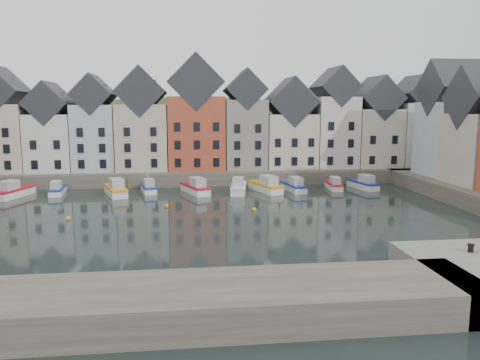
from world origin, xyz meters
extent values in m
plane|color=black|center=(0.00, 0.00, 0.00)|extent=(260.00, 260.00, 0.00)
cube|color=#453F35|center=(0.00, 30.00, 1.00)|extent=(90.00, 16.00, 2.00)
cube|color=#453F35|center=(-10.00, -22.00, 1.00)|extent=(50.00, 6.00, 2.00)
ellipsoid|color=#1D2F17|center=(0.00, 56.00, -18.00)|extent=(153.60, 70.40, 64.00)
sphere|color=black|center=(-13.94, 50.93, 8.70)|extent=(5.77, 5.77, 5.77)
sphere|color=black|center=(24.86, 60.75, 8.12)|extent=(5.27, 5.27, 5.27)
sphere|color=black|center=(31.82, 54.20, 7.88)|extent=(5.07, 5.07, 5.07)
sphere|color=black|center=(14.28, 55.19, 7.82)|extent=(5.01, 5.01, 5.01)
sphere|color=black|center=(-37.67, 56.61, 6.57)|extent=(3.94, 3.94, 3.94)
sphere|color=black|center=(28.33, 60.25, 8.05)|extent=(5.21, 5.21, 5.21)
sphere|color=black|center=(1.99, 58.64, 8.32)|extent=(5.45, 5.45, 5.45)
sphere|color=black|center=(37.80, 48.31, 7.21)|extent=(4.49, 4.49, 4.49)
cube|color=beige|center=(-29.17, 28.00, 7.04)|extent=(7.67, 8.00, 10.07)
cube|color=silver|center=(-21.90, 28.00, 6.30)|extent=(6.56, 8.00, 8.61)
cube|color=black|center=(-21.90, 28.00, 12.23)|extent=(6.56, 8.16, 6.56)
cube|color=#ABB5BD|center=(-15.37, 28.00, 7.01)|extent=(6.20, 8.00, 10.02)
cube|color=black|center=(-15.37, 28.00, 13.55)|extent=(6.20, 8.16, 6.20)
cube|color=#B4A898|center=(-8.27, 28.00, 7.04)|extent=(7.70, 8.00, 10.08)
cube|color=black|center=(-8.27, 28.00, 13.98)|extent=(7.70, 8.16, 7.70)
cube|color=#A1422E|center=(0.07, 28.00, 7.64)|extent=(8.69, 8.00, 11.28)
cube|color=black|center=(0.07, 28.00, 15.43)|extent=(8.69, 8.16, 8.69)
cube|color=gray|center=(7.78, 28.00, 7.39)|extent=(6.43, 8.00, 10.78)
cube|color=black|center=(7.78, 28.00, 14.37)|extent=(6.43, 8.16, 6.43)
cube|color=beige|center=(15.08, 28.00, 6.28)|extent=(7.88, 8.00, 8.56)
cube|color=black|center=(15.08, 28.00, 12.51)|extent=(7.88, 8.16, 7.88)
cube|color=beige|center=(22.42, 28.00, 7.64)|extent=(6.50, 8.00, 11.27)
cube|color=black|center=(22.42, 28.00, 14.88)|extent=(6.50, 8.16, 6.50)
cube|color=beige|center=(29.43, 28.00, 6.66)|extent=(7.23, 8.00, 9.32)
cube|color=black|center=(29.43, 28.00, 13.11)|extent=(7.23, 8.16, 7.23)
cube|color=silver|center=(36.28, 28.00, 7.16)|extent=(6.18, 8.00, 10.32)
cube|color=black|center=(36.28, 28.00, 13.85)|extent=(6.18, 8.16, 6.18)
cube|color=#ABB5BD|center=(36.00, 16.26, 7.19)|extent=(7.47, 8.00, 10.38)
cube|color=black|center=(36.00, 16.26, 14.36)|extent=(7.62, 8.00, 8.00)
sphere|color=orange|center=(-4.00, 8.00, 0.15)|extent=(0.50, 0.50, 0.50)
sphere|color=orange|center=(6.00, 5.00, 0.15)|extent=(0.50, 0.50, 0.50)
sphere|color=orange|center=(-14.00, 3.00, 0.15)|extent=(0.50, 0.50, 0.50)
cube|color=silver|center=(-24.19, 17.03, 0.38)|extent=(3.78, 6.72, 1.18)
cube|color=#A61722|center=(-24.19, 17.03, 1.02)|extent=(3.92, 6.87, 0.27)
cube|color=#A2A6AA|center=(-24.48, 16.11, 1.66)|extent=(2.21, 2.91, 1.29)
cube|color=silver|center=(-19.06, 18.43, 0.31)|extent=(2.15, 5.46, 0.98)
cube|color=navy|center=(-19.06, 18.43, 0.84)|extent=(2.25, 5.57, 0.22)
cube|color=#A2A6AA|center=(-18.98, 17.64, 1.37)|extent=(1.46, 2.25, 1.06)
cube|color=silver|center=(-11.09, 16.69, 0.39)|extent=(3.98, 6.92, 1.22)
cube|color=orange|center=(-11.09, 16.69, 1.05)|extent=(4.12, 7.08, 0.28)
cube|color=#A2A6AA|center=(-10.78, 15.75, 1.71)|extent=(2.30, 3.01, 1.33)
cube|color=silver|center=(-6.91, 18.63, 0.32)|extent=(2.69, 5.65, 1.00)
cube|color=navy|center=(-6.91, 18.63, 0.86)|extent=(2.80, 5.77, 0.23)
cube|color=#A2A6AA|center=(-6.75, 17.84, 1.40)|extent=(1.68, 2.38, 1.09)
cylinder|color=silver|center=(-7.02, 19.17, 5.43)|extent=(0.13, 0.13, 9.96)
cube|color=silver|center=(-0.46, 16.95, 0.37)|extent=(4.04, 6.64, 1.17)
cube|color=#A61722|center=(-0.46, 16.95, 1.01)|extent=(4.18, 6.80, 0.27)
cube|color=#A2A6AA|center=(-0.12, 16.05, 1.65)|extent=(2.29, 2.91, 1.28)
cube|color=silver|center=(5.54, 16.75, 0.37)|extent=(2.85, 6.48, 1.15)
cube|color=silver|center=(5.54, 16.75, 0.99)|extent=(2.97, 6.62, 0.26)
cube|color=#A2A6AA|center=(5.39, 15.82, 1.62)|extent=(1.84, 2.70, 1.25)
cube|color=silver|center=(9.35, 17.11, 0.39)|extent=(4.08, 6.93, 1.22)
cube|color=orange|center=(9.35, 17.11, 1.05)|extent=(4.23, 7.09, 0.28)
cube|color=#A2A6AA|center=(9.68, 16.17, 1.72)|extent=(2.34, 3.02, 1.33)
cube|color=silver|center=(13.36, 17.01, 0.34)|extent=(2.61, 6.10, 1.08)
cube|color=navy|center=(13.36, 17.01, 0.93)|extent=(2.73, 6.23, 0.25)
cube|color=#A2A6AA|center=(13.49, 16.13, 1.53)|extent=(1.71, 2.54, 1.18)
cube|color=silver|center=(19.52, 17.98, 0.31)|extent=(2.05, 5.38, 0.96)
cube|color=#A61722|center=(19.52, 17.98, 0.83)|extent=(2.15, 5.49, 0.22)
cube|color=#A2A6AA|center=(19.45, 17.20, 1.36)|extent=(1.41, 2.21, 1.05)
cube|color=silver|center=(23.83, 17.88, 0.35)|extent=(2.92, 6.17, 1.09)
cube|color=navy|center=(23.83, 17.88, 0.94)|extent=(3.04, 6.31, 0.25)
cube|color=#A2A6AA|center=(24.01, 17.01, 1.53)|extent=(1.83, 2.60, 1.19)
cylinder|color=black|center=(17.43, -18.01, 2.25)|extent=(0.36, 0.36, 0.50)
cylinder|color=black|center=(17.43, -18.01, 2.52)|extent=(0.48, 0.48, 0.08)
camera|label=1|loc=(-1.65, -46.54, 11.75)|focal=35.00mm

